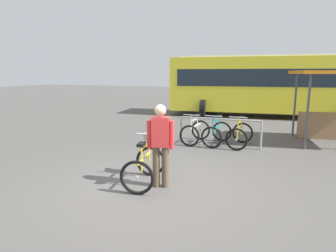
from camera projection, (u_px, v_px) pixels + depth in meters
The scene contains 8 objects.
ground_plane at pixel (149, 186), 5.70m from camera, with size 80.00×80.00×0.00m, color #514F4C.
bike_rack_rail at pixel (220, 126), 8.72m from camera, with size 2.51×0.09×0.88m.
racked_bike_white at pixel (195, 132), 9.21m from camera, with size 0.76×1.17×0.98m.
racked_bike_teal at pixel (217, 133), 8.97m from camera, with size 0.80×1.17×0.97m.
racked_bike_yellow at pixel (240, 135), 8.74m from camera, with size 0.73×1.14×0.97m.
featured_bicycle at pixel (146, 159), 5.84m from camera, with size 0.83×1.25×1.09m.
person_with_featured_bike at pixel (161, 142), 5.53m from camera, with size 0.52×0.28×1.64m.
bus_distant at pixel (270, 83), 14.60m from camera, with size 10.20×4.05×3.08m.
Camera 1 is at (2.25, -4.91, 2.22)m, focal length 30.58 mm.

